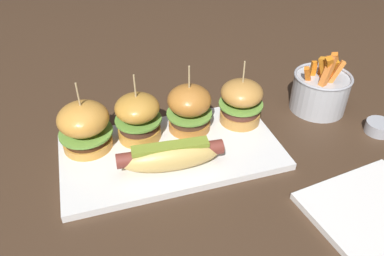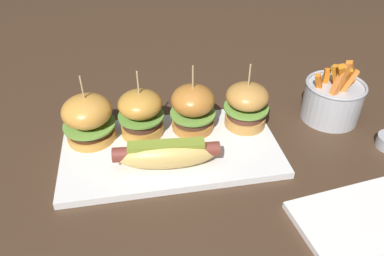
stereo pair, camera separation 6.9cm
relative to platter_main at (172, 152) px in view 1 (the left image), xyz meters
The scene contains 10 objects.
ground_plane 0.01m from the platter_main, ahead, with size 3.00×3.00×0.00m, color #422D1E.
platter_main is the anchor object (origin of this frame).
hot_dog 0.06m from the platter_main, 105.14° to the right, with size 0.19×0.07×0.05m.
slider_far_left 0.17m from the platter_main, 159.47° to the left, with size 0.10×0.10×0.14m.
slider_center_left 0.09m from the platter_main, 131.60° to the left, with size 0.09×0.09×0.14m.
slider_center_right 0.09m from the platter_main, 46.07° to the left, with size 0.09×0.09×0.14m.
slider_far_right 0.17m from the platter_main, 16.55° to the left, with size 0.09×0.09×0.14m.
fries_bucket 0.36m from the platter_main, ahead, with size 0.12×0.12×0.14m.
sauce_ramekin 0.43m from the platter_main, ahead, with size 0.05×0.05×0.02m.
side_plate 0.37m from the platter_main, 43.05° to the right, with size 0.20×0.20×0.01m, color white.
Camera 1 is at (-0.12, -0.53, 0.46)m, focal length 34.87 mm.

